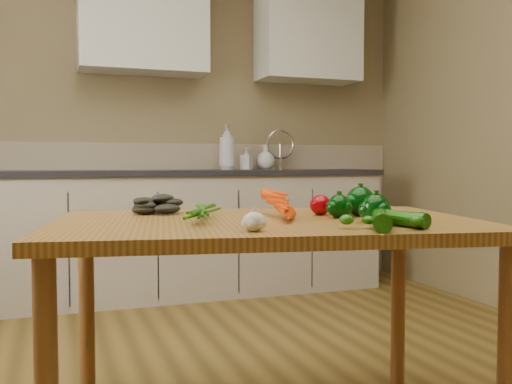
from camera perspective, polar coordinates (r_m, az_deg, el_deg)
The scene contains 18 objects.
room at distance 2.17m, azimuth 0.16°, elevation 10.72°, with size 4.04×5.04×2.64m.
counter_run at distance 4.17m, azimuth -6.52°, elevation -3.89°, with size 2.84×0.64×1.14m.
upper_cabinets at distance 4.46m, azimuth -3.13°, elevation 15.88°, with size 2.15×0.35×0.70m.
table at distance 1.95m, azimuth 1.09°, elevation -5.21°, with size 1.56×1.15×0.76m.
soap_bottle_a at distance 4.32m, azimuth -2.91°, elevation 4.51°, with size 0.13×0.13×0.34m, color silver.
soap_bottle_b at distance 4.38m, azimuth -0.98°, elevation 3.36°, with size 0.08×0.08×0.17m, color silver.
soap_bottle_c at distance 4.49m, azimuth 0.93°, elevation 3.49°, with size 0.15×0.15×0.19m, color silver.
carrot_bunch at distance 1.96m, azimuth -0.03°, elevation -1.66°, with size 0.26×0.20×0.07m, color #EB3F05, non-canonical shape.
leafy_greens at distance 2.18m, azimuth -10.32°, elevation -0.83°, with size 0.20×0.18×0.10m, color black, non-canonical shape.
garlic_bulb at distance 1.60m, azimuth -0.22°, elevation -2.99°, with size 0.07×0.07×0.06m, color beige.
pepper_a at distance 2.01m, azimuth 8.31°, elevation -1.44°, with size 0.08×0.08×0.08m, color black.
pepper_b at distance 2.09m, azimuth 10.38°, elevation -0.95°, with size 0.10×0.10×0.10m, color black.
pepper_c at distance 1.87m, azimuth 11.89°, elevation -1.64°, with size 0.09×0.09×0.09m, color black.
tomato_a at distance 2.11m, azimuth 6.46°, elevation -1.31°, with size 0.08×0.08×0.07m, color #91020A.
tomato_b at distance 2.18m, azimuth 8.41°, elevation -1.38°, with size 0.06×0.06×0.06m, color #C64F04.
tomato_c at distance 2.17m, azimuth 9.83°, elevation -1.32°, with size 0.07×0.07×0.07m, color #C64F04.
zucchini_a at distance 1.80m, azimuth 13.79°, elevation -2.54°, with size 0.05×0.05×0.23m, color #144D08.
zucchini_b at distance 1.69m, azimuth 12.43°, elevation -2.77°, with size 0.05×0.05×0.20m, color #144D08.
Camera 1 is at (-0.73, -1.84, 0.96)m, focal length 40.00 mm.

